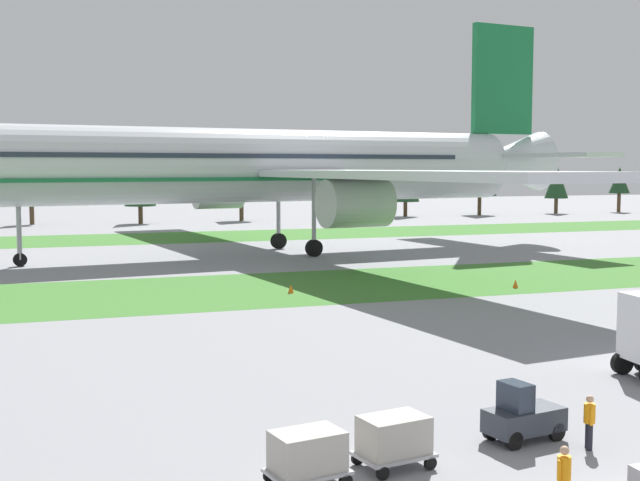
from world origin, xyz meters
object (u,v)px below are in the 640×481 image
taxiway_marker_1 (291,289)px  airliner (273,165)px  taxiway_marker_0 (515,284)px  cargo_dolly_lead (394,437)px  ground_crew_loader (564,476)px  baggage_tug (522,416)px  ground_crew_marshaller (589,420)px  cargo_dolly_second (307,453)px

taxiway_marker_1 → airliner: bearing=76.8°
airliner → taxiway_marker_0: 32.04m
cargo_dolly_lead → taxiway_marker_0: cargo_dolly_lead is taller
taxiway_marker_0 → taxiway_marker_1: (-16.42, 2.98, 0.01)m
ground_crew_loader → cargo_dolly_lead: bearing=100.8°
cargo_dolly_lead → baggage_tug: bearing=90.0°
ground_crew_marshaller → taxiway_marker_1: 34.05m
cargo_dolly_lead → cargo_dolly_second: 2.90m
taxiway_marker_0 → ground_crew_marshaller: bearing=-118.6°
airliner → taxiway_marker_1: size_ratio=132.89×
airliner → ground_crew_loader: bearing=163.6°
baggage_tug → cargo_dolly_lead: (-4.95, -0.85, 0.10)m
ground_crew_loader → taxiway_marker_1: 38.03m
cargo_dolly_lead → ground_crew_loader: size_ratio=1.39×
cargo_dolly_lead → cargo_dolly_second: same height
airliner → ground_crew_loader: (-10.21, -63.87, -8.11)m
cargo_dolly_lead → ground_crew_loader: bearing=24.1°
cargo_dolly_second → ground_crew_marshaller: 9.35m
baggage_tug → ground_crew_marshaller: (1.54, -1.40, 0.13)m
baggage_tug → ground_crew_loader: bearing=-31.6°
baggage_tug → cargo_dolly_second: (-7.81, -1.33, 0.10)m
ground_crew_loader → taxiway_marker_0: bearing=36.5°
airliner → cargo_dolly_second: airliner is taller
ground_crew_marshaller → taxiway_marker_1: (0.50, 34.04, -0.62)m
airliner → ground_crew_marshaller: size_ratio=49.21×
airliner → ground_crew_loader: size_ratio=49.21×
taxiway_marker_0 → cargo_dolly_second: bearing=-130.3°
airliner → taxiway_marker_1: bearing=159.5°
baggage_tug → ground_crew_loader: baggage_tug is taller
ground_crew_loader → airliner: bearing=57.9°
cargo_dolly_lead → cargo_dolly_second: size_ratio=1.00×
ground_crew_marshaller → ground_crew_loader: same height
ground_crew_marshaller → baggage_tug: bearing=70.5°
baggage_tug → ground_crew_marshaller: baggage_tug is taller
taxiway_marker_1 → cargo_dolly_second: bearing=-106.2°
baggage_tug → cargo_dolly_second: bearing=-90.0°
airliner → taxiway_marker_0: airliner is taller
airliner → ground_crew_loader: airliner is taller
ground_crew_marshaller → taxiway_marker_0: (16.92, 31.06, -0.63)m
airliner → cargo_dolly_second: (-15.95, -60.05, -8.13)m
cargo_dolly_second → baggage_tug: bearing=90.0°
baggage_tug → taxiway_marker_1: bearing=166.7°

